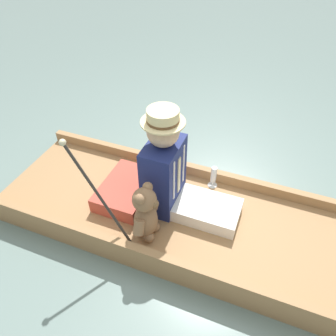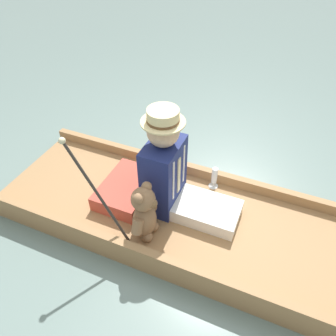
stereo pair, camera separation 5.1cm
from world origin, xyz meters
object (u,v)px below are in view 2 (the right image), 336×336
Objects in this scene: teddy_bear at (145,214)px; wine_glass at (214,176)px; walking_cane at (93,187)px; seated_person at (173,174)px.

teddy_bear is 2.33× the size of wine_glass.
seated_person is at bearing 141.50° from walking_cane.
teddy_bear reaches higher than wine_glass.
wine_glass is at bearing 142.77° from walking_cane.
walking_cane is at bearing -66.91° from teddy_bear.
wine_glass is 0.24× the size of walking_cane.
walking_cane reaches higher than wine_glass.
teddy_bear is 0.56× the size of walking_cane.
teddy_bear is 0.74m from wine_glass.
seated_person is 1.86× the size of teddy_bear.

